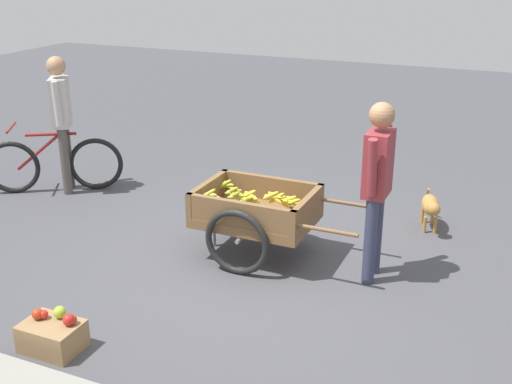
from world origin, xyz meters
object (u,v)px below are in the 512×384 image
vendor_person (377,176)px  bicycle (54,164)px  fruit_cart (256,213)px  dog (431,206)px  cyclist_person (61,112)px  mixed_fruit_crate (53,334)px

vendor_person → bicycle: vendor_person is taller
bicycle → fruit_cart: bearing=168.2°
fruit_cart → dog: 1.95m
fruit_cart → cyclist_person: (2.86, -0.70, 0.56)m
vendor_person → bicycle: 4.23m
vendor_person → fruit_cart: bearing=-0.6°
vendor_person → mixed_fruit_crate: vendor_person is taller
bicycle → mixed_fruit_crate: (-2.23, 2.70, -0.23)m
bicycle → cyclist_person: bearing=-148.6°
vendor_person → mixed_fruit_crate: 2.94m
vendor_person → mixed_fruit_crate: (1.91, 2.06, -0.86)m
vendor_person → bicycle: bearing=-8.7°
fruit_cart → bicycle: 3.05m
vendor_person → cyclist_person: size_ratio=0.98×
fruit_cart → cyclist_person: cyclist_person is taller
vendor_person → dog: 1.51m
fruit_cart → vendor_person: vendor_person is taller
cyclist_person → dog: size_ratio=2.54×
fruit_cart → vendor_person: (-1.15, 0.01, 0.54)m
cyclist_person → mixed_fruit_crate: size_ratio=3.78×
bicycle → cyclist_person: cyclist_person is taller
dog → cyclist_person: bearing=7.7°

